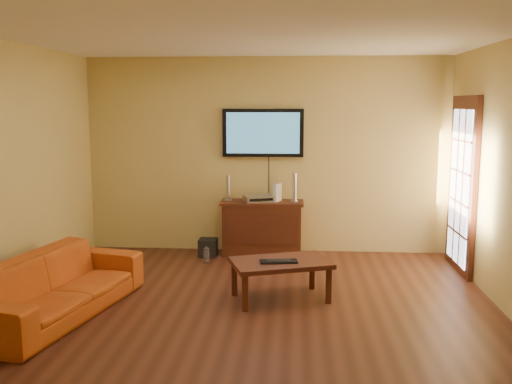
# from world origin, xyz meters

# --- Properties ---
(ground_plane) EXTENTS (5.00, 5.00, 0.00)m
(ground_plane) POSITION_xyz_m (0.00, 0.00, 0.00)
(ground_plane) COLOR #3B1B10
(ground_plane) RESTS_ON ground
(room_walls) EXTENTS (5.00, 5.00, 5.00)m
(room_walls) POSITION_xyz_m (0.00, 0.62, 1.69)
(room_walls) COLOR #D3BA67
(room_walls) RESTS_ON ground
(french_door) EXTENTS (0.07, 1.02, 2.22)m
(french_door) POSITION_xyz_m (2.46, 1.70, 1.05)
(french_door) COLOR #3D180D
(french_door) RESTS_ON ground
(media_console) EXTENTS (1.13, 0.43, 0.74)m
(media_console) POSITION_xyz_m (-0.04, 2.28, 0.37)
(media_console) COLOR #3D180D
(media_console) RESTS_ON ground
(television) EXTENTS (1.11, 0.08, 0.66)m
(television) POSITION_xyz_m (-0.04, 2.45, 1.67)
(television) COLOR black
(television) RESTS_ON ground
(coffee_table) EXTENTS (1.16, 0.91, 0.42)m
(coffee_table) POSITION_xyz_m (0.27, 0.45, 0.37)
(coffee_table) COLOR #3D180D
(coffee_table) RESTS_ON ground
(sofa) EXTENTS (1.03, 2.14, 0.80)m
(sofa) POSITION_xyz_m (-1.91, -0.16, 0.40)
(sofa) COLOR #BA4C14
(sofa) RESTS_ON ground
(speaker_left) EXTENTS (0.09, 0.09, 0.35)m
(speaker_left) POSITION_xyz_m (-0.51, 2.32, 0.90)
(speaker_left) COLOR silver
(speaker_left) RESTS_ON media_console
(speaker_right) EXTENTS (0.11, 0.11, 0.39)m
(speaker_right) POSITION_xyz_m (0.40, 2.30, 0.92)
(speaker_right) COLOR silver
(speaker_right) RESTS_ON media_console
(av_receiver) EXTENTS (0.45, 0.39, 0.09)m
(av_receiver) POSITION_xyz_m (-0.09, 2.27, 0.79)
(av_receiver) COLOR silver
(av_receiver) RESTS_ON media_console
(game_console) EXTENTS (0.12, 0.18, 0.24)m
(game_console) POSITION_xyz_m (0.17, 2.28, 0.87)
(game_console) COLOR white
(game_console) RESTS_ON media_console
(subwoofer) EXTENTS (0.24, 0.24, 0.24)m
(subwoofer) POSITION_xyz_m (-0.77, 2.12, 0.12)
(subwoofer) COLOR black
(subwoofer) RESTS_ON ground
(bottle) EXTENTS (0.08, 0.08, 0.22)m
(bottle) POSITION_xyz_m (-0.74, 1.79, 0.10)
(bottle) COLOR white
(bottle) RESTS_ON ground
(keyboard) EXTENTS (0.41, 0.20, 0.02)m
(keyboard) POSITION_xyz_m (0.25, 0.38, 0.43)
(keyboard) COLOR black
(keyboard) RESTS_ON coffee_table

